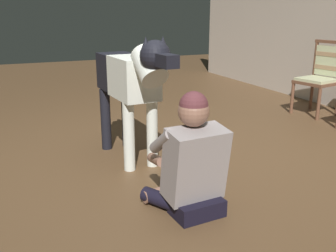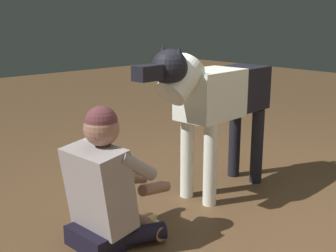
# 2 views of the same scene
# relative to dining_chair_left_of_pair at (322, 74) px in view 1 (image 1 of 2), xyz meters

# --- Properties ---
(ground_plane) EXTENTS (15.45, 15.45, 0.00)m
(ground_plane) POSITION_rel_dining_chair_left_of_pair_xyz_m (0.61, -2.72, -0.54)
(ground_plane) COLOR brown
(dining_chair_left_of_pair) EXTENTS (0.53, 0.53, 0.98)m
(dining_chair_left_of_pair) POSITION_rel_dining_chair_left_of_pair_xyz_m (0.00, 0.00, 0.00)
(dining_chair_left_of_pair) COLOR brown
(dining_chair_left_of_pair) RESTS_ON ground
(person_sitting_on_floor) EXTENTS (0.66, 0.58, 0.86)m
(person_sitting_on_floor) POSITION_rel_dining_chair_left_of_pair_xyz_m (1.69, -2.82, -0.19)
(person_sitting_on_floor) COLOR black
(person_sitting_on_floor) RESTS_ON ground
(large_dog) EXTENTS (1.50, 0.37, 1.18)m
(large_dog) POSITION_rel_dining_chair_left_of_pair_xyz_m (0.64, -2.89, 0.22)
(large_dog) COLOR silver
(large_dog) RESTS_ON ground
(hot_dog_on_plate) EXTENTS (0.22, 0.22, 0.06)m
(hot_dog_on_plate) POSITION_rel_dining_chair_left_of_pair_xyz_m (1.39, -2.84, -0.52)
(hot_dog_on_plate) COLOR silver
(hot_dog_on_plate) RESTS_ON ground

